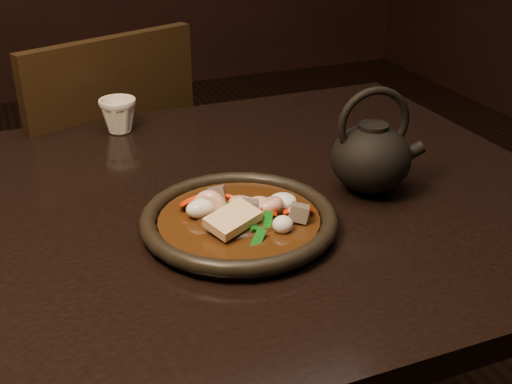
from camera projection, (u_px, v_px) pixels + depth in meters
name	position (u px, v px, depth m)	size (l,w,h in m)	color
table	(84.00, 266.00, 1.01)	(1.60, 0.90, 0.75)	black
chair	(98.00, 195.00, 1.61)	(0.56, 0.56, 0.91)	black
plate	(239.00, 221.00, 0.95)	(0.29, 0.29, 0.03)	black
stirfry	(242.00, 216.00, 0.95)	(0.19, 0.17, 0.06)	#341A09
tea_cup	(118.00, 114.00, 1.29)	(0.07, 0.07, 0.07)	silver
teapot	(371.00, 155.00, 1.04)	(0.16, 0.13, 0.18)	black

